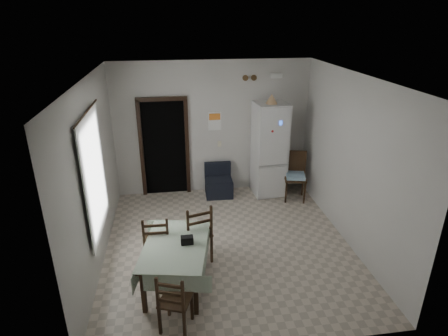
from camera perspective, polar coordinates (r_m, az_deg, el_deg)
name	(u,v)px	position (r m, az deg, el deg)	size (l,w,h in m)	color
ground	(228,244)	(6.73, 0.62, -11.53)	(4.50, 4.50, 0.00)	#B2A491
ceiling	(229,77)	(5.63, 0.75, 13.68)	(4.20, 4.50, 0.02)	white
wall_back	(212,129)	(8.14, -1.78, 6.00)	(4.20, 0.02, 2.90)	beige
wall_front	(261,249)	(4.09, 5.66, -12.18)	(4.20, 0.02, 2.90)	beige
wall_left	(94,176)	(6.10, -19.23, -1.14)	(0.02, 4.50, 2.90)	beige
wall_right	(351,161)	(6.67, 18.82, 0.95)	(0.02, 4.50, 2.90)	beige
doorway	(165,145)	(8.40, -9.05, 3.48)	(1.06, 0.52, 2.22)	black
window_recess	(87,175)	(5.89, -20.15, -1.05)	(0.10, 1.20, 1.60)	silver
curtain	(95,175)	(5.86, -19.10, -1.00)	(0.02, 1.45, 1.85)	white
curtain_rod	(86,112)	(5.57, -20.24, 8.00)	(0.02, 0.02, 1.60)	black
calendar	(215,121)	(8.08, -1.43, 7.15)	(0.28, 0.02, 0.40)	white
calendar_image	(215,117)	(8.05, -1.43, 7.82)	(0.24, 0.01, 0.14)	orange
light_switch	(219,144)	(8.25, -0.70, 3.70)	(0.08, 0.02, 0.12)	beige
vent_left	(245,78)	(7.99, 3.28, 13.55)	(0.12, 0.12, 0.03)	#513A20
vent_right	(254,78)	(8.03, 4.57, 13.56)	(0.12, 0.12, 0.03)	#513A20
emergency_light	(276,76)	(8.11, 7.96, 13.73)	(0.25, 0.07, 0.09)	white
fridge	(269,150)	(8.19, 6.92, 2.81)	(0.66, 0.66, 2.05)	silver
tan_cone	(272,99)	(7.82, 7.27, 10.42)	(0.25, 0.25, 0.20)	tan
navy_seat	(219,181)	(8.23, -0.79, -1.93)	(0.58, 0.57, 0.71)	black
corner_chair	(295,177)	(8.15, 10.82, -1.33)	(0.45, 0.45, 1.05)	black
dining_table	(177,265)	(5.72, -7.24, -14.40)	(0.89, 1.35, 0.70)	#9CAF96
black_bag	(187,240)	(5.48, -5.65, -10.87)	(0.18, 0.11, 0.12)	black
dining_chair_far_left	(157,241)	(6.04, -10.16, -10.88)	(0.41, 0.41, 0.96)	black
dining_chair_far_right	(196,232)	(6.11, -4.30, -9.64)	(0.44, 0.44, 1.04)	black
dining_chair_near_head	(175,300)	(5.02, -7.43, -19.26)	(0.38, 0.38, 0.88)	black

